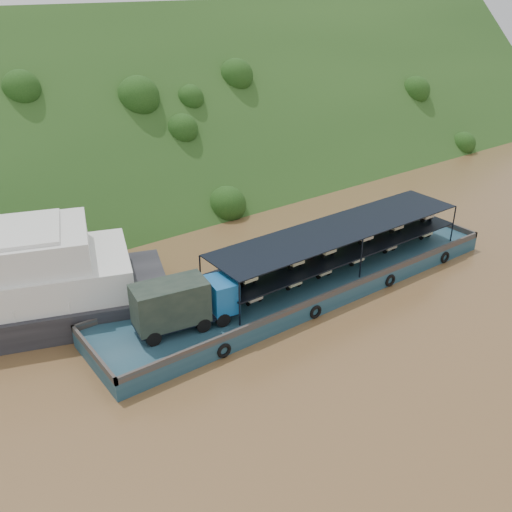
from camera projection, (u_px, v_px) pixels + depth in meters
ground at (300, 300)px, 44.08m from camera, size 160.00×160.00×0.00m
hillside at (110, 179)px, 70.02m from camera, size 140.00×39.60×39.60m
cargo_barge at (295, 282)px, 44.23m from camera, size 35.00×7.18×4.75m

